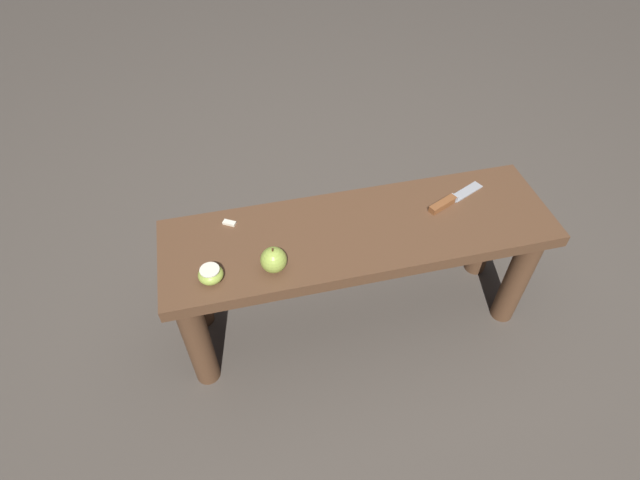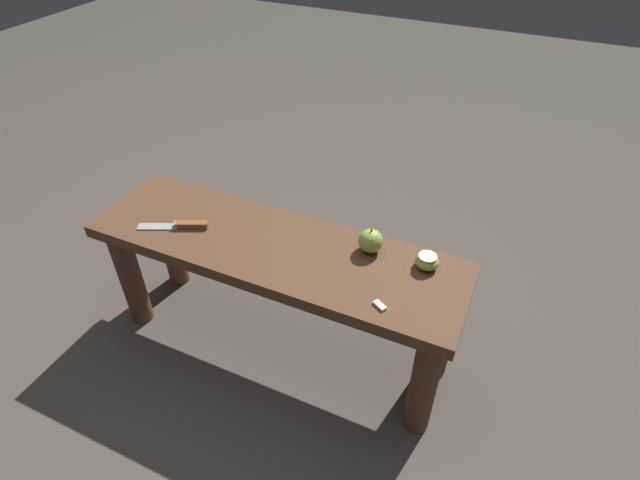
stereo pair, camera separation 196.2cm
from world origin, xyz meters
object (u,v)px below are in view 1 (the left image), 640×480
object	(u,v)px
apple_cut	(211,274)
knife	(449,201)
apple_whole	(274,260)
wooden_bench	(358,252)

from	to	relation	value
apple_cut	knife	bearing A→B (deg)	-169.60
apple_whole	apple_cut	distance (m)	0.17
wooden_bench	apple_whole	distance (m)	0.32
wooden_bench	apple_cut	xyz separation A→B (m)	(0.44, 0.09, 0.12)
wooden_bench	apple_whole	world-z (taller)	apple_whole
wooden_bench	apple_whole	size ratio (longest dim) A/B	14.33
knife	apple_whole	size ratio (longest dim) A/B	2.60
wooden_bench	apple_cut	size ratio (longest dim) A/B	17.27
wooden_bench	apple_whole	xyz separation A→B (m)	(0.27, 0.09, 0.14)
knife	apple_cut	bearing A→B (deg)	166.16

